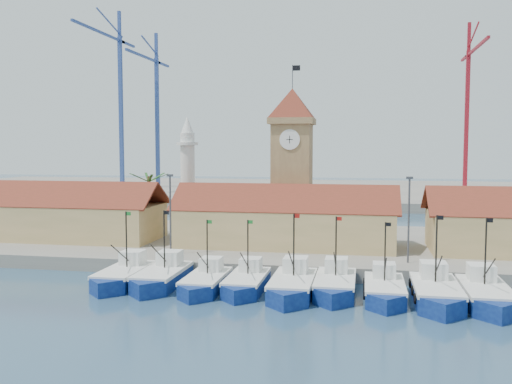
% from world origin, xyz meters
% --- Properties ---
extents(ground, '(400.00, 400.00, 0.00)m').
position_xyz_m(ground, '(0.00, 0.00, 0.00)').
color(ground, navy).
rests_on(ground, ground).
extents(quay, '(140.00, 32.00, 1.50)m').
position_xyz_m(quay, '(0.00, 24.00, 0.75)').
color(quay, gray).
rests_on(quay, ground).
extents(terminal, '(240.00, 80.00, 2.00)m').
position_xyz_m(terminal, '(0.00, 110.00, 1.00)').
color(terminal, gray).
rests_on(terminal, ground).
extents(boat_0, '(3.67, 10.04, 7.60)m').
position_xyz_m(boat_0, '(-13.83, 3.11, 0.79)').
color(boat_0, navy).
rests_on(boat_0, ground).
extents(boat_1, '(3.75, 10.27, 7.77)m').
position_xyz_m(boat_1, '(-9.93, 3.28, 0.80)').
color(boat_1, navy).
rests_on(boat_1, ground).
extents(boat_2, '(3.40, 9.32, 7.05)m').
position_xyz_m(boat_2, '(-5.26, 2.36, 0.73)').
color(boat_2, navy).
rests_on(boat_2, ground).
extents(boat_3, '(3.41, 9.34, 7.07)m').
position_xyz_m(boat_3, '(-1.41, 2.91, 0.73)').
color(boat_3, navy).
rests_on(boat_3, ground).
extents(boat_4, '(3.81, 10.43, 7.89)m').
position_xyz_m(boat_4, '(3.07, 2.13, 0.82)').
color(boat_4, navy).
rests_on(boat_4, ground).
extents(boat_5, '(3.65, 9.99, 7.56)m').
position_xyz_m(boat_5, '(6.89, 3.28, 0.78)').
color(boat_5, navy).
rests_on(boat_5, ground).
extents(boat_6, '(3.50, 9.59, 7.26)m').
position_xyz_m(boat_6, '(11.32, 2.33, 0.75)').
color(boat_6, navy).
rests_on(boat_6, ground).
extents(boat_7, '(3.90, 10.69, 8.09)m').
position_xyz_m(boat_7, '(15.69, 1.81, 0.84)').
color(boat_7, navy).
rests_on(boat_7, ground).
extents(boat_8, '(3.82, 10.48, 7.93)m').
position_xyz_m(boat_8, '(19.81, 1.90, 0.82)').
color(boat_8, navy).
rests_on(boat_8, ground).
extents(hall_left, '(31.20, 10.13, 7.61)m').
position_xyz_m(hall_left, '(-32.00, 20.00, 3.99)').
color(hall_left, tan).
rests_on(hall_left, quay).
extents(hall_center, '(27.04, 10.13, 7.61)m').
position_xyz_m(hall_center, '(0.00, 20.00, 3.99)').
color(hall_center, tan).
rests_on(hall_center, quay).
extents(clock_tower, '(5.80, 5.80, 22.70)m').
position_xyz_m(clock_tower, '(0.00, 26.00, 11.96)').
color(clock_tower, '#A48854').
rests_on(clock_tower, quay).
extents(minaret, '(3.00, 3.00, 16.30)m').
position_xyz_m(minaret, '(-15.00, 28.00, 9.73)').
color(minaret, silver).
rests_on(minaret, quay).
extents(palm_tree, '(5.60, 5.03, 8.39)m').
position_xyz_m(palm_tree, '(-20.00, 26.00, 6.25)').
color(palm_tree, brown).
rests_on(palm_tree, quay).
extents(lamp_posts, '(80.70, 0.25, 9.03)m').
position_xyz_m(lamp_posts, '(0.50, 12.00, 6.48)').
color(lamp_posts, '#3F3F44').
rests_on(lamp_posts, quay).
extents(crane_blue_far, '(1.00, 36.43, 48.86)m').
position_xyz_m(crane_blue_far, '(-57.79, 100.25, 29.41)').
color(crane_blue_far, '#2D458A').
rests_on(crane_blue_far, terminal).
extents(crane_blue_near, '(1.00, 31.16, 43.72)m').
position_xyz_m(crane_blue_near, '(-49.39, 106.84, 26.13)').
color(crane_blue_near, '#2D458A').
rests_on(crane_blue_near, terminal).
extents(crane_red_right, '(1.00, 34.01, 42.74)m').
position_xyz_m(crane_red_right, '(34.88, 103.42, 25.83)').
color(crane_red_right, maroon).
rests_on(crane_red_right, terminal).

